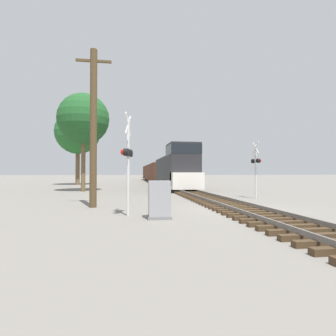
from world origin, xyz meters
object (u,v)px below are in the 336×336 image
tree_mid_background (78,132)px  freight_train (159,172)px  tree_far_right (83,119)px  relay_cabinet (159,200)px  crossing_signal_far (256,164)px  utility_pole (93,126)px  crossing_signal_near (127,156)px

tree_mid_background → freight_train: bearing=21.8°
freight_train → tree_far_right: bearing=-116.0°
relay_cabinet → tree_mid_background: bearing=106.0°
relay_cabinet → tree_far_right: tree_far_right is taller
crossing_signal_far → freight_train: bearing=6.4°
relay_cabinet → utility_pole: utility_pole is taller
crossing_signal_near → utility_pole: bearing=-135.8°
freight_train → crossing_signal_near: size_ratio=11.57×
crossing_signal_near → tree_mid_background: (-7.40, 29.18, 5.33)m
freight_train → tree_mid_background: (-12.61, -5.04, 5.92)m
freight_train → tree_mid_background: 14.82m
crossing_signal_far → utility_pole: bearing=106.2°
crossing_signal_far → utility_pole: (-10.58, -3.26, 1.79)m
utility_pole → tree_far_right: bearing=101.7°
crossing_signal_far → tree_far_right: tree_far_right is taller
tree_mid_background → utility_pole: bearing=-77.9°
relay_cabinet → utility_pole: bearing=128.2°
crossing_signal_near → relay_cabinet: crossing_signal_near is taller
freight_train → tree_far_right: 22.11m
crossing_signal_near → crossing_signal_far: crossing_signal_near is taller
crossing_signal_far → tree_mid_background: tree_mid_background is taller
utility_pole → tree_mid_background: (-5.65, 26.28, 3.64)m
tree_far_right → tree_mid_background: tree_mid_background is taller
crossing_signal_near → utility_pole: utility_pole is taller
relay_cabinet → tree_mid_background: tree_mid_background is taller
utility_pole → crossing_signal_near: bearing=-58.9°
crossing_signal_far → utility_pole: 11.22m
tree_far_right → crossing_signal_far: bearing=-33.7°
utility_pole → tree_mid_background: bearing=102.1°
freight_train → crossing_signal_far: 28.30m
freight_train → crossing_signal_far: freight_train is taller
tree_far_right → tree_mid_background: 14.69m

